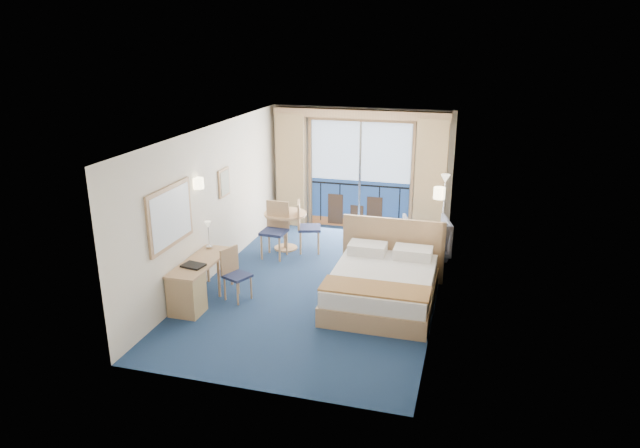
{
  "coord_description": "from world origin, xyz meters",
  "views": [
    {
      "loc": [
        2.44,
        -8.85,
        4.19
      ],
      "look_at": [
        -0.08,
        0.2,
        1.05
      ],
      "focal_mm": 32.0,
      "sensor_mm": 36.0,
      "label": 1
    }
  ],
  "objects": [
    {
      "name": "desk",
      "position": [
        -1.74,
        -1.5,
        0.38
      ],
      "size": [
        0.51,
        1.47,
        0.69
      ],
      "color": "tan",
      "rests_on": "ground"
    },
    {
      "name": "phone",
      "position": [
        1.81,
        0.94,
        0.56
      ],
      "size": [
        0.17,
        0.13,
        0.07
      ],
      "primitive_type": "cube",
      "rotation": [
        0.0,
        0.0,
        -0.05
      ],
      "color": "beige",
      "rests_on": "nightstand"
    },
    {
      "name": "curtain_right",
      "position": [
        1.55,
        3.07,
        1.28
      ],
      "size": [
        0.65,
        0.22,
        2.55
      ],
      "primitive_type": "cube",
      "color": "tan",
      "rests_on": "room_walls"
    },
    {
      "name": "table_chair_a",
      "position": [
        -0.75,
        1.47,
        0.58
      ],
      "size": [
        0.56,
        0.56,
        1.04
      ],
      "rotation": [
        0.0,
        0.0,
        1.86
      ],
      "color": "#21294D",
      "rests_on": "ground"
    },
    {
      "name": "floor_lamp",
      "position": [
        1.88,
        2.62,
        1.13
      ],
      "size": [
        0.21,
        0.21,
        1.5
      ],
      "color": "silver",
      "rests_on": "ground"
    },
    {
      "name": "wall_print",
      "position": [
        -1.97,
        0.45,
        1.6
      ],
      "size": [
        0.04,
        0.42,
        0.52
      ],
      "color": "tan",
      "rests_on": "room_walls"
    },
    {
      "name": "floor",
      "position": [
        0.0,
        0.0,
        0.0
      ],
      "size": [
        6.5,
        6.5,
        0.0
      ],
      "primitive_type": "plane",
      "color": "navy",
      "rests_on": "ground"
    },
    {
      "name": "balcony_door",
      "position": [
        -0.01,
        3.22,
        1.14
      ],
      "size": [
        2.36,
        0.03,
        2.52
      ],
      "color": "navy",
      "rests_on": "room_walls"
    },
    {
      "name": "sconce_right",
      "position": [
        1.94,
        -0.15,
        1.85
      ],
      "size": [
        0.18,
        0.18,
        0.18
      ],
      "primitive_type": "cylinder",
      "color": "#FEECB2",
      "rests_on": "room_walls"
    },
    {
      "name": "round_table",
      "position": [
        -1.17,
        1.51,
        0.58
      ],
      "size": [
        0.86,
        0.86,
        0.77
      ],
      "color": "tan",
      "rests_on": "ground"
    },
    {
      "name": "table_chair_b",
      "position": [
        -1.23,
        1.1,
        0.61
      ],
      "size": [
        0.49,
        0.5,
        1.09
      ],
      "rotation": [
        0.0,
        0.0,
        -0.05
      ],
      "color": "#21294D",
      "rests_on": "ground"
    },
    {
      "name": "curtain_left",
      "position": [
        -1.55,
        3.07,
        1.28
      ],
      "size": [
        0.65,
        0.22,
        2.55
      ],
      "primitive_type": "cube",
      "color": "tan",
      "rests_on": "room_walls"
    },
    {
      "name": "folder",
      "position": [
        -1.73,
        -1.34,
        0.71
      ],
      "size": [
        0.38,
        0.31,
        0.03
      ],
      "primitive_type": "cube",
      "rotation": [
        0.0,
        0.0,
        -0.16
      ],
      "color": "black",
      "rests_on": "desk"
    },
    {
      "name": "pelmet",
      "position": [
        0.0,
        3.1,
        2.58
      ],
      "size": [
        3.8,
        0.25,
        0.18
      ],
      "primitive_type": "cube",
      "color": "tan",
      "rests_on": "room_walls"
    },
    {
      "name": "bed",
      "position": [
        1.15,
        -0.4,
        0.32
      ],
      "size": [
        1.81,
        2.15,
        1.14
      ],
      "color": "tan",
      "rests_on": "ground"
    },
    {
      "name": "room_walls",
      "position": [
        0.0,
        0.0,
        1.78
      ],
      "size": [
        4.04,
        6.54,
        2.72
      ],
      "color": "beige",
      "rests_on": "ground"
    },
    {
      "name": "armchair",
      "position": [
        1.63,
        1.88,
        0.39
      ],
      "size": [
        1.05,
        1.06,
        0.78
      ],
      "primitive_type": "imported",
      "rotation": [
        0.0,
        0.0,
        3.43
      ],
      "color": "#484C58",
      "rests_on": "ground"
    },
    {
      "name": "sconce_left",
      "position": [
        -1.94,
        -0.6,
        1.85
      ],
      "size": [
        0.18,
        0.18,
        0.18
      ],
      "primitive_type": "cylinder",
      "color": "#FEECB2",
      "rests_on": "room_walls"
    },
    {
      "name": "desk_chair",
      "position": [
        -1.24,
        -0.91,
        0.49
      ],
      "size": [
        0.5,
        0.5,
        0.87
      ],
      "rotation": [
        0.0,
        0.0,
        1.17
      ],
      "color": "#21294D",
      "rests_on": "ground"
    },
    {
      "name": "mirror",
      "position": [
        -1.97,
        -1.5,
        1.55
      ],
      "size": [
        0.05,
        1.25,
        0.95
      ],
      "color": "tan",
      "rests_on": "room_walls"
    },
    {
      "name": "desk_lamp",
      "position": [
        -1.85,
        -0.53,
        1.04
      ],
      "size": [
        0.12,
        0.12,
        0.46
      ],
      "color": "silver",
      "rests_on": "desk"
    },
    {
      "name": "nightstand",
      "position": [
        1.78,
        0.99,
        0.26
      ],
      "size": [
        0.4,
        0.38,
        0.52
      ],
      "primitive_type": "cube",
      "color": "tan",
      "rests_on": "ground"
    }
  ]
}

